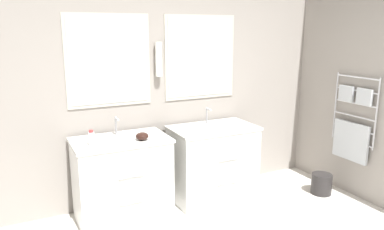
{
  "coord_description": "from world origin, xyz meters",
  "views": [
    {
      "loc": [
        -1.63,
        -1.65,
        1.93
      ],
      "look_at": [
        -0.04,
        1.56,
        1.11
      ],
      "focal_mm": 35.0,
      "sensor_mm": 36.0,
      "label": 1
    }
  ],
  "objects_px": {
    "waste_bin": "(321,183)",
    "vanity_left": "(123,179)",
    "vanity_right": "(214,163)",
    "toiletry_bottle": "(91,138)",
    "amenity_bowl": "(142,136)"
  },
  "relations": [
    {
      "from": "toiletry_bottle",
      "to": "waste_bin",
      "type": "xyz_separation_m",
      "value": [
        2.6,
        -0.39,
        -0.8
      ]
    },
    {
      "from": "amenity_bowl",
      "to": "toiletry_bottle",
      "type": "bearing_deg",
      "value": 175.0
    },
    {
      "from": "vanity_left",
      "to": "amenity_bowl",
      "type": "bearing_deg",
      "value": -28.87
    },
    {
      "from": "amenity_bowl",
      "to": "waste_bin",
      "type": "relative_size",
      "value": 0.53
    },
    {
      "from": "vanity_right",
      "to": "amenity_bowl",
      "type": "bearing_deg",
      "value": -173.52
    },
    {
      "from": "toiletry_bottle",
      "to": "waste_bin",
      "type": "distance_m",
      "value": 2.75
    },
    {
      "from": "amenity_bowl",
      "to": "vanity_left",
      "type": "bearing_deg",
      "value": 151.13
    },
    {
      "from": "vanity_left",
      "to": "waste_bin",
      "type": "height_order",
      "value": "vanity_left"
    },
    {
      "from": "vanity_left",
      "to": "toiletry_bottle",
      "type": "relative_size",
      "value": 6.35
    },
    {
      "from": "vanity_right",
      "to": "waste_bin",
      "type": "height_order",
      "value": "vanity_right"
    },
    {
      "from": "waste_bin",
      "to": "vanity_left",
      "type": "bearing_deg",
      "value": 168.9
    },
    {
      "from": "vanity_right",
      "to": "amenity_bowl",
      "type": "distance_m",
      "value": 1.01
    },
    {
      "from": "vanity_right",
      "to": "toiletry_bottle",
      "type": "bearing_deg",
      "value": -177.57
    },
    {
      "from": "vanity_left",
      "to": "amenity_bowl",
      "type": "height_order",
      "value": "amenity_bowl"
    },
    {
      "from": "vanity_right",
      "to": "waste_bin",
      "type": "relative_size",
      "value": 3.93
    }
  ]
}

